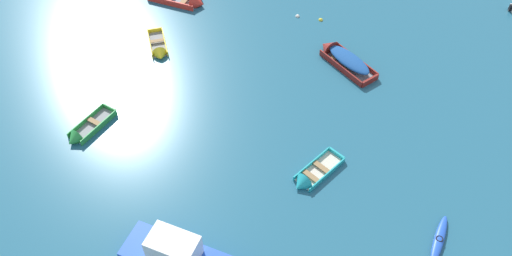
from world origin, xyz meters
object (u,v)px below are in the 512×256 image
Objects in this scene: rowboat_red_cluster_inner at (187,1)px; rowboat_turquoise_far_left at (308,179)px; rowboat_yellow_midfield_right at (159,50)px; rowboat_maroon_back_row_center at (341,56)px; mooring_buoy_between_boats_right at (297,17)px; kayak_blue_back_row_left at (439,240)px; mooring_buoy_trailing at (321,20)px; rowboat_green_distant_center at (82,133)px.

rowboat_turquoise_far_left is at bearing -60.88° from rowboat_red_cluster_inner.
rowboat_maroon_back_row_center is at bearing -0.49° from rowboat_yellow_midfield_right.
rowboat_maroon_back_row_center reaches higher than rowboat_turquoise_far_left.
rowboat_yellow_midfield_right is 0.72× the size of rowboat_red_cluster_inner.
rowboat_red_cluster_inner reaches higher than rowboat_yellow_midfield_right.
rowboat_turquoise_far_left is 14.40m from mooring_buoy_between_boats_right.
kayak_blue_back_row_left is at bearing -51.55° from rowboat_red_cluster_inner.
mooring_buoy_between_boats_right is (-6.88, 17.60, -0.14)m from kayak_blue_back_row_left.
mooring_buoy_trailing and mooring_buoy_between_boats_right have the same top height.
rowboat_red_cluster_inner reaches higher than rowboat_green_distant_center.
kayak_blue_back_row_left reaches higher than mooring_buoy_trailing.
rowboat_green_distant_center is 11.24× the size of mooring_buoy_trailing.
rowboat_turquoise_far_left is (-6.23, 3.22, 0.00)m from kayak_blue_back_row_left.
rowboat_turquoise_far_left is at bearing -93.97° from mooring_buoy_trailing.
rowboat_green_distant_center reaches higher than mooring_buoy_between_boats_right.
rowboat_red_cluster_inner is (1.05, 5.58, 0.04)m from rowboat_yellow_midfield_right.
rowboat_red_cluster_inner is 15.21× the size of mooring_buoy_between_boats_right.
mooring_buoy_trailing is at bearing -8.45° from rowboat_red_cluster_inner.
rowboat_turquoise_far_left is (12.64, -2.42, -0.03)m from rowboat_green_distant_center.
kayak_blue_back_row_left is 20.62m from rowboat_yellow_midfield_right.
rowboat_turquoise_far_left reaches higher than mooring_buoy_between_boats_right.
rowboat_red_cluster_inner is 15.18× the size of mooring_buoy_trailing.
rowboat_maroon_back_row_center reaches higher than rowboat_yellow_midfield_right.
rowboat_red_cluster_inner is 8.05m from mooring_buoy_between_boats_right.
rowboat_turquoise_far_left is 17.72m from rowboat_red_cluster_inner.
rowboat_turquoise_far_left is 0.98× the size of rowboat_yellow_midfield_right.
rowboat_maroon_back_row_center is 14.33× the size of mooring_buoy_trailing.
rowboat_green_distant_center is at bearing -153.49° from rowboat_maroon_back_row_center.
rowboat_red_cluster_inner is at bearing 128.45° from kayak_blue_back_row_left.
rowboat_maroon_back_row_center reaches higher than rowboat_green_distant_center.
rowboat_green_distant_center is 1.03× the size of rowboat_yellow_midfield_right.
mooring_buoy_between_boats_right is at bearing 26.40° from rowboat_yellow_midfield_right.
kayak_blue_back_row_left is 18.06m from mooring_buoy_trailing.
mooring_buoy_trailing is (9.60, -1.43, -0.20)m from rowboat_red_cluster_inner.
rowboat_turquoise_far_left is 0.70× the size of rowboat_red_cluster_inner.
mooring_buoy_trailing is at bearing 21.30° from rowboat_yellow_midfield_right.
rowboat_turquoise_far_left is at bearing -87.41° from mooring_buoy_between_boats_right.
rowboat_maroon_back_row_center is at bearing -58.55° from mooring_buoy_between_boats_right.
rowboat_maroon_back_row_center is 12.18m from rowboat_red_cluster_inner.
mooring_buoy_trailing is 1.00× the size of mooring_buoy_between_boats_right.
rowboat_maroon_back_row_center is 1.47× the size of kayak_blue_back_row_left.
mooring_buoy_trailing is at bearing 40.50° from rowboat_green_distant_center.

